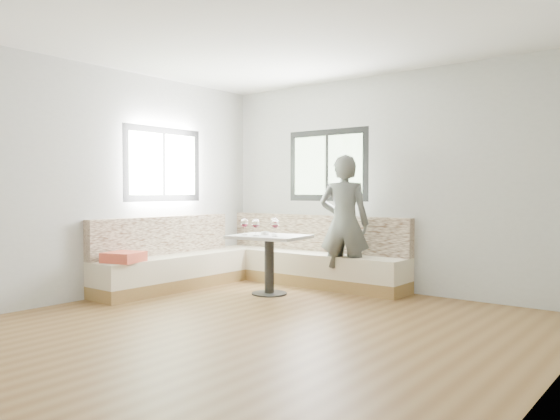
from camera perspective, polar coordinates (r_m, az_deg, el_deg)
name	(u,v)px	position (r m, az deg, el deg)	size (l,w,h in m)	color
room	(260,178)	(5.22, -2.13, 3.32)	(5.01, 5.01, 2.81)	brown
banquette	(249,262)	(7.44, -3.24, -5.42)	(2.90, 2.80, 0.95)	olive
table	(269,250)	(6.81, -1.13, -4.20)	(0.99, 0.82, 0.74)	black
person	(344,223)	(7.02, 6.73, -1.41)	(0.64, 0.42, 1.75)	#4F524C
olive_ramekin	(265,233)	(6.83, -1.56, -2.44)	(0.11, 0.11, 0.04)	white
wine_glass_a	(245,223)	(6.80, -3.73, -1.37)	(0.10, 0.10, 0.22)	white
wine_glass_b	(256,224)	(6.66, -2.55, -1.44)	(0.10, 0.10, 0.22)	white
wine_glass_c	(275,224)	(6.61, -0.51, -1.47)	(0.10, 0.10, 0.22)	white
wine_glass_d	(274,223)	(6.88, -0.65, -1.33)	(0.10, 0.10, 0.22)	white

